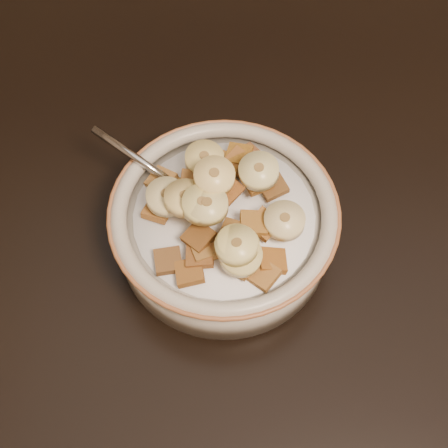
{
  "coord_description": "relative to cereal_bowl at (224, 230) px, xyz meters",
  "views": [
    {
      "loc": [
        -0.27,
        -0.25,
        1.21
      ],
      "look_at": [
        -0.28,
        0.0,
        0.78
      ],
      "focal_mm": 50.0,
      "sensor_mm": 36.0,
      "label": 1
    }
  ],
  "objects": [
    {
      "name": "floor",
      "position": [
        0.28,
        -0.0,
        -0.82
      ],
      "size": [
        4.0,
        4.5,
        0.1
      ],
      "primitive_type": "cube",
      "color": "#422816",
      "rests_on": "ground"
    },
    {
      "name": "cereal_bowl",
      "position": [
        0.0,
        0.0,
        0.0
      ],
      "size": [
        0.17,
        0.17,
        0.04
      ],
      "primitive_type": "cylinder",
      "color": "#B7AFA3",
      "rests_on": "table"
    },
    {
      "name": "milk",
      "position": [
        0.0,
        0.0,
        0.02
      ],
      "size": [
        0.14,
        0.14,
        0.0
      ],
      "primitive_type": "cylinder",
      "color": "white",
      "rests_on": "cereal_bowl"
    },
    {
      "name": "spoon",
      "position": [
        -0.02,
        0.01,
        0.03
      ],
      "size": [
        0.05,
        0.05,
        0.01
      ],
      "primitive_type": "ellipsoid",
      "rotation": [
        0.0,
        0.0,
        4.15
      ],
      "color": "#A7A7A7",
      "rests_on": "cereal_bowl"
    },
    {
      "name": "cereal_square_0",
      "position": [
        0.03,
        -0.05,
        0.03
      ],
      "size": [
        0.03,
        0.03,
        0.01
      ],
      "primitive_type": "cube",
      "rotation": [
        -0.1,
        -0.07,
        0.9
      ],
      "color": "olive",
      "rests_on": "milk"
    },
    {
      "name": "cereal_square_1",
      "position": [
        0.01,
        -0.04,
        0.03
      ],
      "size": [
        0.03,
        0.03,
        0.01
      ],
      "primitive_type": "cube",
      "rotation": [
        -0.02,
        0.13,
        0.94
      ],
      "color": "olive",
      "rests_on": "milk"
    },
    {
      "name": "cereal_square_2",
      "position": [
        0.01,
        0.05,
        0.03
      ],
      "size": [
        0.03,
        0.03,
        0.01
      ],
      "primitive_type": "cube",
      "rotation": [
        -0.14,
        -0.11,
        2.47
      ],
      "color": "brown",
      "rests_on": "milk"
    },
    {
      "name": "cereal_square_3",
      "position": [
        0.01,
        -0.04,
        0.04
      ],
      "size": [
        0.03,
        0.03,
        0.01
      ],
      "primitive_type": "cube",
      "rotation": [
        -0.15,
        -0.06,
        2.76
      ],
      "color": "olive",
      "rests_on": "milk"
    },
    {
      "name": "cereal_square_4",
      "position": [
        0.03,
        0.02,
        0.04
      ],
      "size": [
        0.03,
        0.03,
        0.01
      ],
      "primitive_type": "cube",
      "rotation": [
        0.1,
        0.0,
        0.45
      ],
      "color": "#986228",
      "rests_on": "milk"
    },
    {
      "name": "cereal_square_5",
      "position": [
        -0.04,
        -0.04,
        0.03
      ],
      "size": [
        0.02,
        0.02,
        0.01
      ],
      "primitive_type": "cube",
      "rotation": [
        -0.01,
        0.02,
        0.19
      ],
      "color": "brown",
      "rests_on": "milk"
    },
    {
      "name": "cereal_square_6",
      "position": [
        0.04,
        0.02,
        0.03
      ],
      "size": [
        0.03,
        0.03,
        0.01
      ],
      "primitive_type": "cube",
      "rotation": [
        0.09,
        -0.09,
        0.47
      ],
      "color": "brown",
      "rests_on": "milk"
    },
    {
      "name": "cereal_square_7",
      "position": [
        -0.05,
        0.0,
        0.03
      ],
      "size": [
        0.03,
        0.03,
        0.01
      ],
      "primitive_type": "cube",
      "rotation": [
        0.17,
        0.03,
        2.8
      ],
      "color": "#9A5F2B",
      "rests_on": "milk"
    },
    {
      "name": "cereal_square_8",
      "position": [
        -0.03,
        0.02,
        0.03
      ],
      "size": [
        0.03,
        0.03,
        0.01
      ],
      "primitive_type": "cube",
      "rotation": [
        0.21,
        0.13,
        2.88
      ],
      "color": "olive",
      "rests_on": "milk"
    },
    {
      "name": "cereal_square_9",
      "position": [
        0.0,
        0.01,
        0.04
      ],
      "size": [
        0.03,
        0.03,
        0.01
      ],
      "primitive_type": "cube",
      "rotation": [
        0.22,
        0.02,
        0.9
      ],
      "color": "#935121",
      "rests_on": "milk"
    },
    {
      "name": "cereal_square_10",
      "position": [
        0.03,
        -0.01,
        0.03
      ],
      "size": [
        0.03,
        0.03,
        0.01
      ],
      "primitive_type": "cube",
      "rotation": [
        0.25,
        -0.05,
        0.92
      ],
      "color": "#9D6326",
      "rests_on": "milk"
    },
    {
      "name": "cereal_square_11",
      "position": [
        0.02,
        0.05,
        0.03
      ],
      "size": [
        0.03,
        0.03,
        0.01
      ],
      "primitive_type": "cube",
      "rotation": [
        -0.21,
        0.1,
        0.61
      ],
      "color": "brown",
      "rests_on": "milk"
    },
    {
      "name": "cereal_square_12",
      "position": [
        -0.0,
        0.03,
        0.04
      ],
      "size": [
        0.03,
        0.03,
        0.01
      ],
      "primitive_type": "cube",
      "rotation": [
        -0.06,
        0.15,
        1.22
      ],
      "color": "brown",
      "rests_on": "milk"
    },
    {
      "name": "cereal_square_13",
      "position": [
        -0.01,
        0.05,
        0.03
      ],
      "size": [
        0.03,
        0.03,
        0.01
      ],
      "primitive_type": "cube",
      "rotation": [
        -0.0,
        -0.1,
        1.19
      ],
      "color": "brown",
      "rests_on": "milk"
    },
    {
      "name": "cereal_square_14",
      "position": [
        -0.02,
        -0.04,
        0.03
      ],
      "size": [
        0.02,
        0.02,
        0.01
      ],
      "primitive_type": "cube",
      "rotation": [
        -0.15,
        0.04,
        1.59
      ],
      "color": "brown",
      "rests_on": "milk"
    },
    {
      "name": "cereal_square_15",
      "position": [
        0.04,
        -0.04,
        0.03
      ],
      "size": [
        0.02,
        0.02,
        0.01
      ],
      "primitive_type": "cube",
      "rotation": [
        0.21,
        0.11,
        1.63
      ],
      "color": "brown",
      "rests_on": "milk"
    },
    {
      "name": "cereal_square_16",
      "position": [
        0.01,
        0.05,
        0.03
      ],
      "size": [
        0.02,
        0.02,
        0.01
      ],
      "primitive_type": "cube",
      "rotation": [
        -0.01,
        0.09,
        2.89
      ],
      "color": "#9D691D",
      "rests_on": "milk"
    },
    {
      "name": "cereal_square_17",
      "position": [
        0.01,
        -0.03,
        0.04
      ],
      "size": [
        0.02,
        0.02,
        0.01
      ],
      "primitive_type": "cube",
      "rotation": [
        0.18,
        0.01,
        2.95
      ],
      "color": "brown",
      "rests_on": "milk"
    },
    {
      "name": "cereal_square_18",
      "position": [
        0.01,
        -0.02,
        0.04
      ],
      "size": [
        0.03,
        0.03,
        0.01
      ],
      "primitive_type": "cube",
      "rotation": [
        0.01,
        0.16,
        1.26
      ],
      "color": "brown",
      "rests_on": "milk"
    },
    {
      "name": "cereal_square_19",
      "position": [
        -0.02,
        0.02,
        0.04
      ],
      "size": [
        0.02,
        0.02,
        0.01
      ],
      "primitive_type": "cube",
      "rotation": [
        0.17,
        -0.18,
        1.5
      ],
      "color": "brown",
      "rests_on": "milk"
    },
    {
      "name": "cereal_square_20",
      "position": [
        -0.02,
        0.0,
        0.04
      ],
      "size": [
        0.03,
        0.03,
        0.01
      ],
      "primitive_type": "cube",
      "rotation": [
        0.2,
        0.09,
        0.29
      ],
      "color": "brown",
      "rests_on": "milk"
    },
    {
      "name": "cereal_square_21",
      "position": [
        -0.01,
        -0.03,
        0.03
      ],
      "size": [
        0.03,
        0.03,
        0.01
      ],
      "primitive_type": "cube",
      "rotation": [
        0.03,
        0.13,
        1.93
      ],
      "color": "brown",
      "rests_on": "milk"
    },
    {
      "name": "cereal_square_22",
      "position": [
        0.02,
        -0.01,
        0.04
      ],
      "size": [
        0.02,
        0.02,
        0.01
      ],
      "primitive_type": "cube",
      "rotation": [
        -0.02,
        0.09,
        0.02
      ],
      "color": "brown",
      "rests_on": "milk"
    },
    {
      "name": "cereal_square_23",
      "position": [
        -0.02,
        -0.05,
        0.03
      ],
      "size": [
        0.02,
        0.02,
        0.01
      ],
      "primitive_type": "cube",
      "rotation": [
        -0.16,
        0.08,
        1.74
      ],
      "color": "brown",
      "rests_on": "milk"
    },
    {
      "name": "cereal_square_24",
      "position": [
        -0.05,
        0.03,
        0.03
      ],
      "size": [
        0.03,
        0.03,
        0.01
      ],
      "primitive_type": "cube",
      "rotation": [
        -0.18,
        -0.08,
        1.0
      ],
      "color": "olive",
      "rests_on": "milk"
    },
    {
      "name": "cereal_square_25",
      "position": [
        -0.02,
        -0.03,
        0.04
      ],
      "size": [
        0.03,
        0.03,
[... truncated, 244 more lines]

